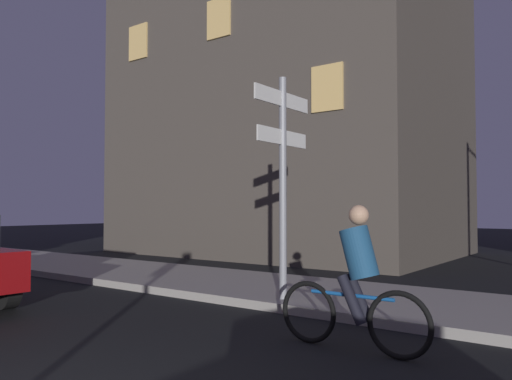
{
  "coord_description": "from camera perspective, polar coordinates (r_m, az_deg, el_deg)",
  "views": [
    {
      "loc": [
        3.59,
        -1.6,
        1.58
      ],
      "look_at": [
        -1.04,
        4.62,
        1.86
      ],
      "focal_mm": 35.19,
      "sensor_mm": 36.0,
      "label": 1
    }
  ],
  "objects": [
    {
      "name": "cyclist",
      "position": [
        5.73,
        11.21,
        -10.35
      ],
      "size": [
        1.82,
        0.32,
        1.61
      ],
      "color": "black",
      "rests_on": "ground_plane"
    },
    {
      "name": "signpost",
      "position": [
        8.03,
        3.07,
        2.63
      ],
      "size": [
        0.12,
        1.51,
        3.54
      ],
      "color": "gray",
      "rests_on": "sidewalk_kerb"
    },
    {
      "name": "sidewalk_kerb",
      "position": [
        8.66,
        11.79,
        -12.04
      ],
      "size": [
        40.0,
        2.92,
        0.14
      ],
      "primitive_type": "cube",
      "color": "#9E9991",
      "rests_on": "ground_plane"
    }
  ]
}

